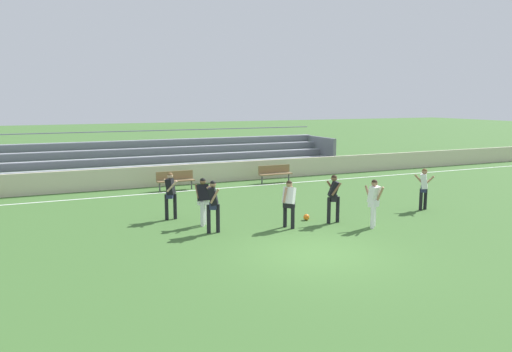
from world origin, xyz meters
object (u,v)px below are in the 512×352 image
player_dark_wide_left (170,191)px  bench_near_wall_gap (275,172)px  player_dark_trailing_run (334,194)px  player_white_deep_cover (374,199)px  soccer_ball (306,217)px  player_dark_dropping_back (203,197)px  player_dark_challenging (213,202)px  player_white_pressing_high (424,185)px  player_white_wide_right (289,200)px  bench_far_right (175,179)px  bleacher_stand (165,158)px

player_dark_wide_left → bench_near_wall_gap: bearing=39.2°
player_dark_trailing_run → player_white_deep_cover: size_ratio=1.04×
soccer_ball → player_white_deep_cover: bearing=-49.4°
player_dark_dropping_back → player_dark_challenging: bearing=-90.6°
player_white_deep_cover → player_dark_wide_left: (-5.97, 3.93, 0.05)m
player_white_deep_cover → player_white_pressing_high: bearing=22.3°
player_dark_dropping_back → player_dark_challenging: (-0.01, -1.07, 0.05)m
player_white_deep_cover → soccer_ball: (-1.55, 1.81, -0.87)m
player_white_wide_right → player_white_deep_cover: size_ratio=0.99×
player_white_pressing_high → soccer_ball: 5.13m
player_dark_trailing_run → bench_far_right: bearing=111.3°
bleacher_stand → player_dark_wide_left: bleacher_stand is taller
bench_far_right → player_dark_challenging: 8.20m
bench_near_wall_gap → player_white_deep_cover: bearing=-96.3°
bleacher_stand → player_white_deep_cover: bearing=-75.0°
bench_far_right → player_white_pressing_high: 11.31m
bleacher_stand → soccer_ball: size_ratio=91.42×
player_dark_dropping_back → soccer_ball: 3.81m
player_white_deep_cover → player_dark_dropping_back: player_dark_dropping_back is taller
bench_near_wall_gap → player_white_wide_right: bearing=-113.4°
bench_near_wall_gap → player_white_wide_right: size_ratio=1.11×
player_white_pressing_high → bench_far_right: bearing=133.1°
player_dark_challenging → soccer_ball: player_dark_challenging is taller
bench_far_right → player_white_pressing_high: player_white_pressing_high is taller
player_dark_dropping_back → player_white_pressing_high: size_ratio=1.01×
soccer_ball → bleacher_stand: bearing=100.1°
bleacher_stand → player_white_wide_right: 12.69m
bench_near_wall_gap → soccer_ball: (-2.63, -7.87, -0.44)m
player_white_deep_cover → player_white_pressing_high: (3.48, 1.43, -0.00)m
player_dark_dropping_back → player_white_pressing_high: (8.65, -1.19, -0.01)m
bench_near_wall_gap → soccer_ball: bearing=-108.5°
bleacher_stand → bench_near_wall_gap: bleacher_stand is taller
bleacher_stand → player_dark_wide_left: 10.09m
player_dark_trailing_run → player_white_pressing_high: 4.39m
bench_near_wall_gap → bench_far_right: 5.32m
bench_near_wall_gap → player_dark_challenging: size_ratio=1.04×
bleacher_stand → player_dark_wide_left: bearing=-103.1°
bench_far_right → player_dark_wide_left: bearing=-106.7°
bench_near_wall_gap → player_white_wide_right: (-3.71, -8.57, 0.42)m
bench_far_right → player_white_deep_cover: player_white_deep_cover is taller
player_white_pressing_high → soccer_ball: player_white_pressing_high is taller
bleacher_stand → bench_far_right: bleacher_stand is taller
bleacher_stand → player_dark_trailing_run: (2.79, -12.67, -0.04)m
bench_near_wall_gap → player_white_deep_cover: (-1.07, -9.68, 0.43)m
player_dark_dropping_back → soccer_ball: (3.62, -0.80, -0.87)m
player_dark_dropping_back → player_white_wide_right: bearing=-30.7°
bench_far_right → player_dark_wide_left: player_dark_wide_left is taller
bleacher_stand → player_white_wide_right: size_ratio=12.37×
player_white_deep_cover → soccer_ball: player_white_deep_cover is taller
bleacher_stand → player_white_deep_cover: 14.25m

